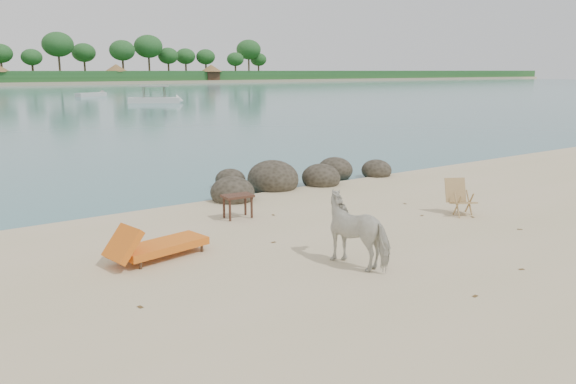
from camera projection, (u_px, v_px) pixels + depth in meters
name	position (u px, v px, depth m)	size (l,w,h in m)	color
boulders	(291.00, 179.00, 16.04)	(6.40, 2.85, 1.05)	#2A251C
cow	(359.00, 231.00, 9.45)	(0.64, 1.41, 1.19)	silver
side_table	(238.00, 208.00, 12.44)	(0.66, 0.42, 0.53)	#311D13
lounge_chair	(163.00, 242.00, 9.86)	(1.94, 0.68, 0.58)	orange
deck_chair	(464.00, 199.00, 12.70)	(0.52, 0.57, 0.81)	tan
boat_mid	(154.00, 89.00, 57.25)	(5.78, 1.30, 2.82)	silver
boat_far	(91.00, 94.00, 71.97)	(4.88, 1.10, 0.57)	#BAB9B5
dead_leaves	(365.00, 253.00, 10.18)	(8.41, 7.13, 0.00)	brown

